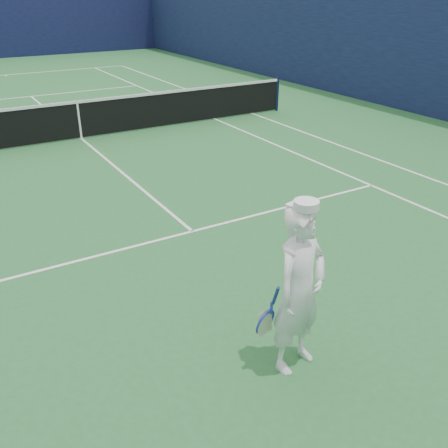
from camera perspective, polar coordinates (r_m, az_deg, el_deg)
name	(u,v)px	position (r m, az deg, el deg)	size (l,w,h in m)	color
ground	(82,139)	(13.97, -15.97, 9.35)	(80.00, 80.00, 0.00)	#266430
court_markings	(82,139)	(13.97, -15.97, 9.36)	(11.03, 23.83, 0.01)	white
windscreen_fence	(72,60)	(13.58, -17.03, 17.44)	(20.12, 36.12, 4.00)	#0F133A
tennis_net	(79,118)	(13.84, -16.25, 11.54)	(12.88, 0.09, 1.07)	#141E4C
tennis_player	(300,290)	(5.14, 8.63, -7.48)	(0.85, 0.59, 1.92)	white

